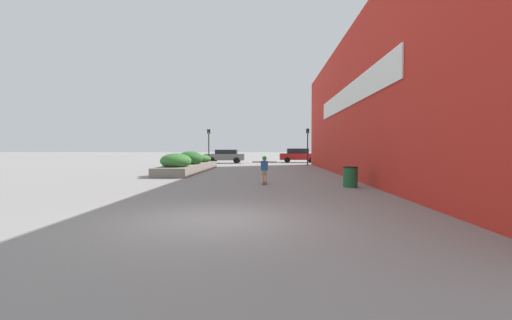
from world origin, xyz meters
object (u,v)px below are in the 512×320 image
(trash_bin, at_px, (350,177))
(car_leftmost, at_px, (373,157))
(traffic_light_left, at_px, (209,141))
(traffic_light_right, at_px, (308,140))
(skateboard, at_px, (264,183))
(car_center_left, at_px, (225,156))
(car_center_right, at_px, (299,155))
(skateboarder, at_px, (264,166))

(trash_bin, bearing_deg, car_leftmost, 71.08)
(traffic_light_left, relative_size, traffic_light_right, 1.00)
(skateboard, bearing_deg, traffic_light_left, 113.32)
(car_center_left, height_order, traffic_light_right, traffic_light_right)
(trash_bin, bearing_deg, car_center_right, 89.89)
(car_leftmost, bearing_deg, traffic_light_right, 113.88)
(trash_bin, xyz_separation_m, traffic_light_right, (0.30, 18.86, 2.00))
(traffic_light_left, bearing_deg, car_leftmost, 9.17)
(car_leftmost, height_order, car_center_right, car_center_right)
(skateboard, xyz_separation_m, car_leftmost, (11.28, 21.03, 0.72))
(trash_bin, distance_m, car_leftmost, 23.35)
(trash_bin, height_order, car_center_right, car_center_right)
(car_center_right, bearing_deg, traffic_light_left, -54.78)
(trash_bin, height_order, traffic_light_left, traffic_light_left)
(car_leftmost, distance_m, car_center_right, 8.52)
(trash_bin, bearing_deg, traffic_light_right, 89.10)
(car_center_left, bearing_deg, car_center_right, -76.30)
(trash_bin, xyz_separation_m, car_center_left, (-8.45, 24.01, 0.37))
(skateboard, bearing_deg, traffic_light_right, 82.96)
(skateboard, relative_size, car_leftmost, 0.19)
(skateboard, bearing_deg, car_center_left, 107.32)
(skateboard, xyz_separation_m, car_center_right, (3.76, 25.03, 0.79))
(car_center_right, xyz_separation_m, traffic_light_right, (0.25, -7.22, 1.59))
(traffic_light_right, bearing_deg, skateboard, -102.68)
(trash_bin, xyz_separation_m, car_leftmost, (7.57, 22.08, 0.34))
(skateboarder, distance_m, traffic_light_right, 18.32)
(car_leftmost, relative_size, car_center_left, 0.91)
(skateboarder, height_order, car_leftmost, car_leftmost)
(trash_bin, distance_m, car_center_left, 25.46)
(traffic_light_right, bearing_deg, traffic_light_left, 177.33)
(skateboard, distance_m, car_center_right, 25.32)
(car_center_right, bearing_deg, car_center_left, -76.30)
(skateboard, relative_size, skateboarder, 0.64)
(skateboard, bearing_deg, car_center_right, 87.10)
(skateboarder, bearing_deg, traffic_light_right, 82.96)
(skateboard, height_order, skateboarder, skateboarder)
(trash_bin, relative_size, traffic_light_left, 0.25)
(car_leftmost, relative_size, car_center_right, 0.88)
(trash_bin, distance_m, traffic_light_right, 18.97)
(skateboard, xyz_separation_m, traffic_light_right, (4.01, 17.81, 2.38))
(trash_bin, bearing_deg, skateboard, 164.09)
(trash_bin, height_order, car_center_left, car_center_left)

